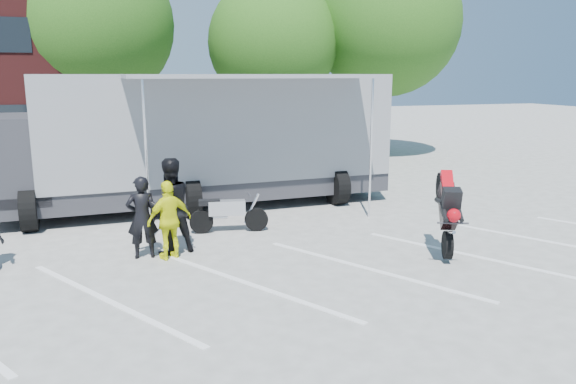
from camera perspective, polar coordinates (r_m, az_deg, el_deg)
ground at (r=9.23m, az=-3.64°, el=-11.57°), size 100.00×100.00×0.00m
parking_bay_lines at (r=10.12m, az=-5.13°, el=-9.37°), size 18.09×13.33×0.01m
tree_left at (r=24.26m, az=-18.94°, el=15.77°), size 6.12×6.12×8.64m
tree_mid at (r=24.30m, az=-1.53°, el=14.91°), size 5.44×5.44×7.68m
tree_right at (r=25.83m, az=9.94°, el=16.64°), size 6.46×6.46×9.12m
transporter_truck at (r=16.08m, az=-8.61°, el=-1.43°), size 11.69×5.93×3.66m
parked_motorcycle at (r=13.40m, az=-5.98°, el=-4.06°), size 1.97×0.93×0.99m
stunt_bike_rider at (r=12.30m, az=15.24°, el=-5.89°), size 1.33×1.77×1.88m
spectator_leather_b at (r=11.67m, az=-14.60°, el=-2.50°), size 0.63×0.43×1.69m
spectator_leather_c at (r=11.81m, az=-11.93°, el=-1.42°), size 1.15×1.00×2.00m
spectator_hivis at (r=11.50m, az=-11.95°, el=-2.81°), size 1.02×0.68×1.60m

